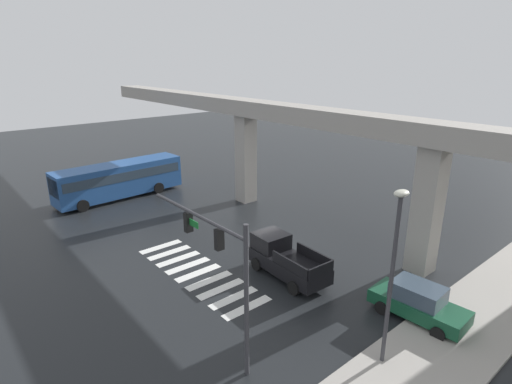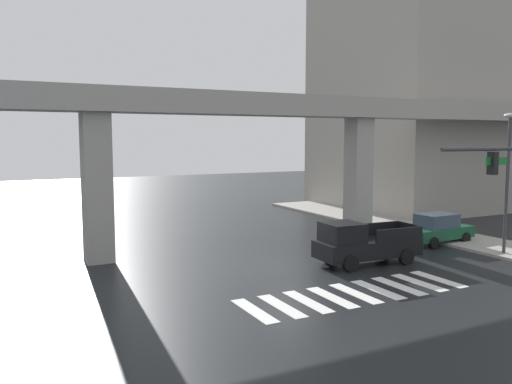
{
  "view_description": "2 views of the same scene",
  "coord_description": "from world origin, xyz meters",
  "px_view_note": "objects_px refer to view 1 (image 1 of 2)",
  "views": [
    {
      "loc": [
        17.73,
        -15.41,
        11.55
      ],
      "look_at": [
        -2.28,
        1.53,
        2.92
      ],
      "focal_mm": 28.71,
      "sensor_mm": 36.0,
      "label": 1
    },
    {
      "loc": [
        -12.26,
        -20.12,
        5.98
      ],
      "look_at": [
        -0.12,
        3.51,
        3.2
      ],
      "focal_mm": 36.01,
      "sensor_mm": 36.0,
      "label": 2
    }
  ],
  "objects_px": {
    "sedan_dark_green": "(418,302)",
    "traffic_signal_mast": "(218,255)",
    "street_lamp_near_corner": "(394,260)",
    "pickup_truck": "(284,258)",
    "city_bus": "(119,178)"
  },
  "relations": [
    {
      "from": "city_bus",
      "to": "sedan_dark_green",
      "type": "relative_size",
      "value": 2.48
    },
    {
      "from": "sedan_dark_green",
      "to": "street_lamp_near_corner",
      "type": "relative_size",
      "value": 0.61
    },
    {
      "from": "pickup_truck",
      "to": "street_lamp_near_corner",
      "type": "relative_size",
      "value": 0.72
    },
    {
      "from": "pickup_truck",
      "to": "traffic_signal_mast",
      "type": "relative_size",
      "value": 0.8
    },
    {
      "from": "traffic_signal_mast",
      "to": "city_bus",
      "type": "bearing_deg",
      "value": 167.44
    },
    {
      "from": "pickup_truck",
      "to": "sedan_dark_green",
      "type": "relative_size",
      "value": 1.18
    },
    {
      "from": "sedan_dark_green",
      "to": "traffic_signal_mast",
      "type": "xyz_separation_m",
      "value": [
        -4.07,
        -8.25,
        3.53
      ]
    },
    {
      "from": "pickup_truck",
      "to": "city_bus",
      "type": "height_order",
      "value": "city_bus"
    },
    {
      "from": "traffic_signal_mast",
      "to": "street_lamp_near_corner",
      "type": "relative_size",
      "value": 0.9
    },
    {
      "from": "pickup_truck",
      "to": "street_lamp_near_corner",
      "type": "xyz_separation_m",
      "value": [
        7.59,
        -1.9,
        3.57
      ]
    },
    {
      "from": "traffic_signal_mast",
      "to": "street_lamp_near_corner",
      "type": "xyz_separation_m",
      "value": [
        4.74,
        4.44,
        0.18
      ]
    },
    {
      "from": "pickup_truck",
      "to": "traffic_signal_mast",
      "type": "bearing_deg",
      "value": -65.83
    },
    {
      "from": "sedan_dark_green",
      "to": "traffic_signal_mast",
      "type": "bearing_deg",
      "value": -116.26
    },
    {
      "from": "city_bus",
      "to": "street_lamp_near_corner",
      "type": "height_order",
      "value": "street_lamp_near_corner"
    },
    {
      "from": "traffic_signal_mast",
      "to": "pickup_truck",
      "type": "bearing_deg",
      "value": 114.17
    }
  ]
}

